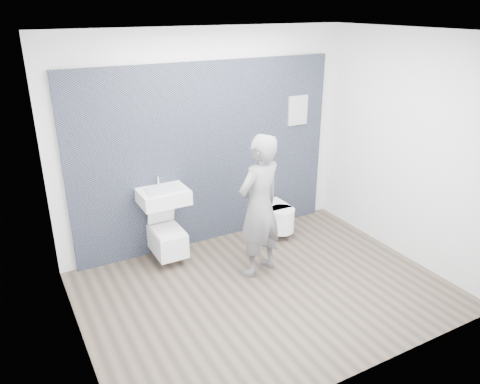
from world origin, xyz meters
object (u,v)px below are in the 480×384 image
toilet_square (167,239)px  visitor (259,206)px  toilet_rounded (276,217)px  washbasin (163,196)px

toilet_square → visitor: 1.30m
toilet_rounded → visitor: 1.19m
toilet_square → visitor: visitor is taller
toilet_square → toilet_rounded: 1.60m
washbasin → visitor: visitor is taller
toilet_square → toilet_rounded: size_ratio=1.14×
toilet_square → visitor: (0.87, -0.78, 0.57)m
washbasin → toilet_rounded: size_ratio=0.94×
toilet_rounded → visitor: size_ratio=0.36×
toilet_rounded → visitor: bearing=-135.0°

